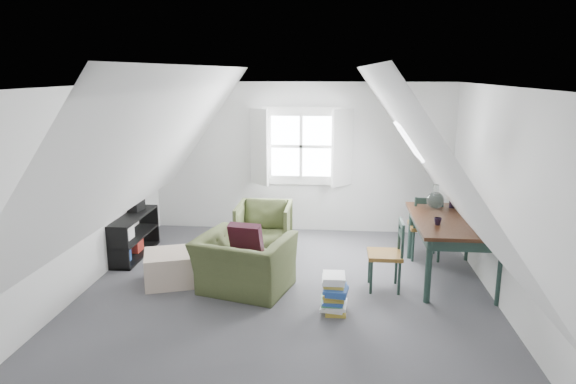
# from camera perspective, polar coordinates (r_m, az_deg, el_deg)

# --- Properties ---
(floor) EXTENTS (5.50, 5.50, 0.00)m
(floor) POSITION_cam_1_polar(r_m,az_deg,el_deg) (6.33, -0.35, -11.61)
(floor) COLOR #45454A
(floor) RESTS_ON ground
(ceiling) EXTENTS (5.50, 5.50, 0.00)m
(ceiling) POSITION_cam_1_polar(r_m,az_deg,el_deg) (5.75, -0.39, 11.63)
(ceiling) COLOR white
(ceiling) RESTS_ON wall_back
(wall_back) EXTENTS (5.00, 0.00, 5.00)m
(wall_back) POSITION_cam_1_polar(r_m,az_deg,el_deg) (8.60, 1.47, 3.81)
(wall_back) COLOR silver
(wall_back) RESTS_ON ground
(wall_front) EXTENTS (5.00, 0.00, 5.00)m
(wall_front) POSITION_cam_1_polar(r_m,az_deg,el_deg) (3.34, -5.22, -11.90)
(wall_front) COLOR silver
(wall_front) RESTS_ON ground
(wall_left) EXTENTS (0.00, 5.50, 5.50)m
(wall_left) POSITION_cam_1_polar(r_m,az_deg,el_deg) (6.64, -22.36, -0.04)
(wall_left) COLOR silver
(wall_left) RESTS_ON ground
(wall_right) EXTENTS (0.00, 5.50, 5.50)m
(wall_right) POSITION_cam_1_polar(r_m,az_deg,el_deg) (6.19, 23.31, -1.04)
(wall_right) COLOR silver
(wall_right) RESTS_ON ground
(slope_left) EXTENTS (3.19, 5.50, 4.48)m
(slope_left) POSITION_cam_1_polar(r_m,az_deg,el_deg) (6.16, -14.91, 4.52)
(slope_left) COLOR white
(slope_left) RESTS_ON wall_left
(slope_right) EXTENTS (3.19, 5.50, 4.48)m
(slope_right) POSITION_cam_1_polar(r_m,az_deg,el_deg) (5.86, 14.91, 4.10)
(slope_right) COLOR white
(slope_right) RESTS_ON wall_right
(dormer_window) EXTENTS (1.71, 0.35, 1.30)m
(dormer_window) POSITION_cam_1_polar(r_m,az_deg,el_deg) (8.50, 1.45, 5.05)
(dormer_window) COLOR white
(dormer_window) RESTS_ON wall_back
(skylight) EXTENTS (0.35, 0.75, 0.47)m
(skylight) POSITION_cam_1_polar(r_m,az_deg,el_deg) (7.14, 13.23, 5.52)
(skylight) COLOR white
(skylight) RESTS_ON slope_right
(armchair_near) EXTENTS (1.30, 1.21, 0.70)m
(armchair_near) POSITION_cam_1_polar(r_m,az_deg,el_deg) (6.54, -4.83, -10.84)
(armchair_near) COLOR #3E4726
(armchair_near) RESTS_ON floor
(armchair_far) EXTENTS (0.80, 0.83, 0.74)m
(armchair_far) POSITION_cam_1_polar(r_m,az_deg,el_deg) (7.90, -2.66, -6.46)
(armchair_far) COLOR #3E4726
(armchair_far) RESTS_ON floor
(throw_pillow) EXTENTS (0.44, 0.31, 0.42)m
(throw_pillow) POSITION_cam_1_polar(r_m,az_deg,el_deg) (6.44, -4.70, -5.20)
(throw_pillow) COLOR #370F1C
(throw_pillow) RESTS_ON armchair_near
(ottoman) EXTENTS (0.78, 0.78, 0.41)m
(ottoman) POSITION_cam_1_polar(r_m,az_deg,el_deg) (6.83, -13.04, -8.20)
(ottoman) COLOR #C0A996
(ottoman) RESTS_ON floor
(dining_table) EXTENTS (0.99, 1.65, 0.83)m
(dining_table) POSITION_cam_1_polar(r_m,az_deg,el_deg) (6.93, 17.80, -3.70)
(dining_table) COLOR black
(dining_table) RESTS_ON floor
(demijohn) EXTENTS (0.23, 0.23, 0.33)m
(demijohn) POSITION_cam_1_polar(r_m,az_deg,el_deg) (7.26, 16.05, -0.81)
(demijohn) COLOR silver
(demijohn) RESTS_ON dining_table
(vase_twigs) EXTENTS (0.08, 0.09, 0.64)m
(vase_twigs) POSITION_cam_1_polar(r_m,az_deg,el_deg) (7.41, 17.82, -0.61)
(vase_twigs) COLOR black
(vase_twigs) RESTS_ON dining_table
(cup) EXTENTS (0.11, 0.11, 0.09)m
(cup) POSITION_cam_1_polar(r_m,az_deg,el_deg) (6.57, 16.28, -3.53)
(cup) COLOR black
(cup) RESTS_ON dining_table
(paper_box) EXTENTS (0.13, 0.09, 0.04)m
(paper_box) POSITION_cam_1_polar(r_m,az_deg,el_deg) (6.52, 20.42, -3.76)
(paper_box) COLOR white
(paper_box) RESTS_ON dining_table
(dining_chair_far) EXTENTS (0.45, 0.45, 0.95)m
(dining_chair_far) POSITION_cam_1_polar(r_m,az_deg,el_deg) (7.66, 15.03, -3.63)
(dining_chair_far) COLOR brown
(dining_chair_far) RESTS_ON floor
(dining_chair_near) EXTENTS (0.42, 0.42, 0.89)m
(dining_chair_near) POSITION_cam_1_polar(r_m,az_deg,el_deg) (6.51, 11.02, -6.74)
(dining_chair_near) COLOR brown
(dining_chair_near) RESTS_ON floor
(media_shelf) EXTENTS (0.41, 1.22, 0.62)m
(media_shelf) POSITION_cam_1_polar(r_m,az_deg,el_deg) (7.89, -17.11, -4.92)
(media_shelf) COLOR black
(media_shelf) RESTS_ON floor
(electronics_box) EXTENTS (0.21, 0.27, 0.19)m
(electronics_box) POSITION_cam_1_polar(r_m,az_deg,el_deg) (8.03, -16.53, -1.41)
(electronics_box) COLOR black
(electronics_box) RESTS_ON media_shelf
(magazine_stack) EXTENTS (0.33, 0.39, 0.44)m
(magazine_stack) POSITION_cam_1_polar(r_m,az_deg,el_deg) (5.92, 5.19, -11.18)
(magazine_stack) COLOR #B29933
(magazine_stack) RESTS_ON floor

